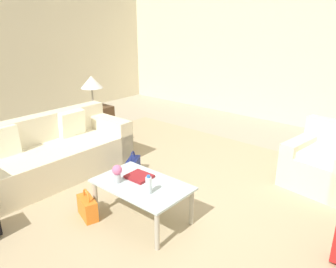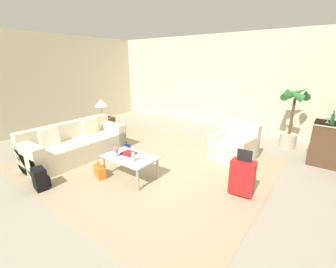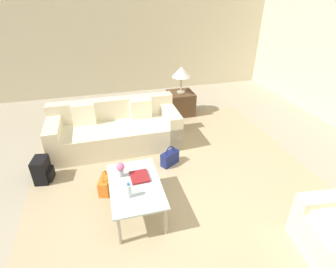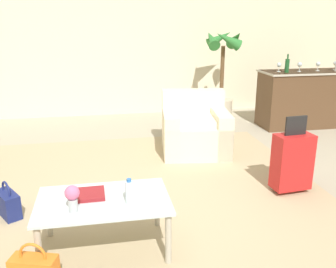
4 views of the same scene
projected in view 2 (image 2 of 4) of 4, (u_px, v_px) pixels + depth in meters
The scene contains 19 objects.
ground_plane at pixel (162, 173), 4.70m from camera, with size 12.00×12.00×0.00m, color #A89E89.
wall_back at pixel (239, 83), 7.31m from camera, with size 10.24×0.12×3.10m, color beige.
wall_left at pixel (37, 84), 7.12m from camera, with size 0.12×8.00×3.10m, color beige.
area_rug at pixel (147, 162), 5.20m from camera, with size 5.20×4.40×0.01m, color tan.
couch at pixel (75, 146), 5.41m from camera, with size 0.93×2.31×0.84m.
armchair at pixel (235, 147), 5.36m from camera, with size 1.00×0.96×0.84m.
coffee_table at pixel (130, 159), 4.43m from camera, with size 1.04×0.65×0.45m.
water_bottle at pixel (133, 156), 4.19m from camera, with size 0.06×0.06×0.20m.
coffee_table_book at pixel (129, 153), 4.54m from camera, with size 0.27×0.24×0.03m, color maroon.
flower_vase at pixel (116, 151), 4.39m from camera, with size 0.11×0.11×0.21m.
side_table at pixel (103, 126), 7.21m from camera, with size 0.57×0.57×0.53m, color #513823.
table_lamp at pixel (101, 103), 6.99m from camera, with size 0.41×0.41×0.59m.
wine_glass_leftmost at pixel (328, 118), 4.87m from camera, with size 0.08×0.08×0.15m.
wine_bottle_green at pixel (333, 119), 4.73m from camera, with size 0.07×0.07×0.30m.
suitcase_red at pixel (242, 177), 3.83m from camera, with size 0.42×0.26×0.85m.
handbag_navy at pixel (126, 150), 5.56m from camera, with size 0.28×0.35×0.36m.
handbag_orange at pixel (100, 171), 4.51m from camera, with size 0.35×0.23×0.36m.
backpack_black at pixel (40, 179), 4.08m from camera, with size 0.33×0.29×0.40m.
potted_palm at pixel (292, 117), 5.84m from camera, with size 0.64×0.64×1.66m.
Camera 2 is at (2.64, -3.29, 2.23)m, focal length 24.00 mm.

